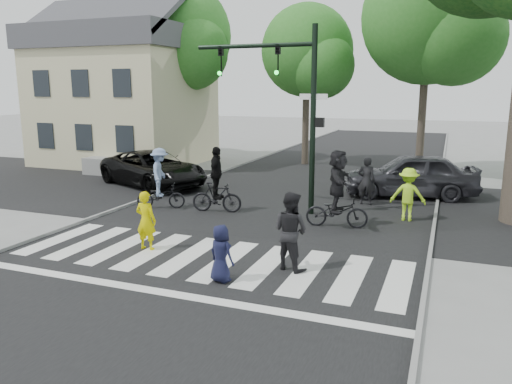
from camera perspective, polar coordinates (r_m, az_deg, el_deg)
ground at (r=11.47m, az=-7.88°, el=-9.05°), size 120.00×120.00×0.00m
road_stem at (r=15.81m, az=0.94°, el=-3.09°), size 10.00×70.00×0.01m
road_cross at (r=18.57m, az=4.16°, el=-0.87°), size 70.00×10.00×0.01m
curb_left at (r=18.12m, az=-14.21°, el=-1.38°), size 0.10×70.00×0.10m
curb_right at (r=14.88m, az=19.56°, el=-4.55°), size 0.10×70.00×0.10m
crosswalk at (r=12.01m, az=-6.34°, el=-8.00°), size 10.00×3.85×0.01m
traffic_signal at (r=16.30m, az=3.67°, el=11.19°), size 4.45×0.29×6.00m
bg_tree_0 at (r=31.75m, az=-16.20°, el=15.07°), size 5.46×5.20×8.97m
bg_tree_1 at (r=28.61m, az=-8.52°, el=16.84°), size 6.09×5.80×9.80m
bg_tree_2 at (r=26.95m, az=6.26°, el=15.35°), size 5.04×4.80×8.40m
bg_tree_3 at (r=24.79m, az=19.79°, el=17.78°), size 6.30×6.00×10.20m
house at (r=28.73m, az=-14.78°, el=10.86°), size 8.40×8.10×8.82m
pedestrian_woman at (r=12.98m, az=-12.47°, el=-3.21°), size 0.56×0.37×1.53m
pedestrian_child at (r=10.65m, az=-4.03°, el=-7.03°), size 0.71×0.58×1.25m
pedestrian_adult at (r=11.31m, az=3.95°, el=-4.45°), size 1.06×0.94×1.81m
cyclist_left at (r=17.33m, az=-10.89°, el=1.07°), size 1.74×1.22×2.09m
cyclist_mid at (r=16.56m, az=-4.53°, el=0.74°), size 1.73×1.08×2.19m
cyclist_right at (r=14.85m, az=9.28°, el=-0.14°), size 1.90×1.76×2.31m
car_suv at (r=21.48m, az=-11.66°, el=2.63°), size 5.87×4.45×1.48m
car_grey at (r=19.78m, az=17.21°, el=1.86°), size 5.21×2.95×1.67m
bystander_hivis at (r=16.15m, az=16.99°, el=-0.28°), size 1.08×0.63×1.66m
bystander_dark at (r=18.00m, az=12.50°, el=1.25°), size 0.64×0.42×1.72m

